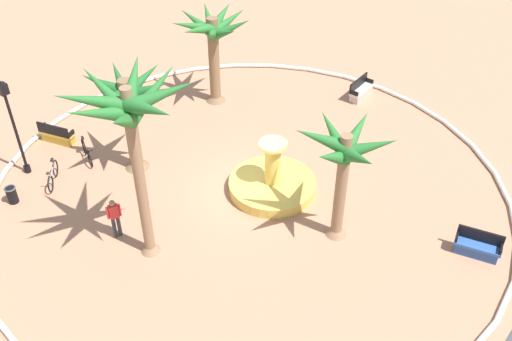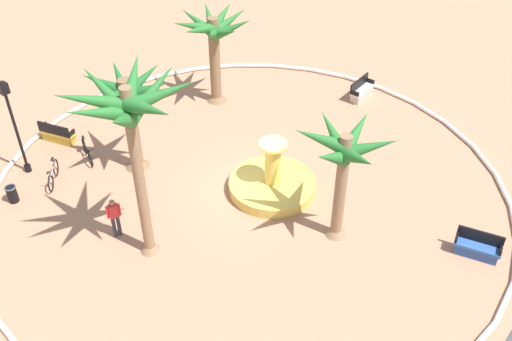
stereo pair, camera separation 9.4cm
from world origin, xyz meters
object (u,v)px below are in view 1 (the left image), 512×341
Objects in this scene: fountain at (272,184)px; person_pedestrian_stroll at (115,216)px; palm_tree_by_curb at (130,119)px; palm_tree_mid_plaza at (128,105)px; palm_tree_near_fountain at (213,36)px; lamppost at (13,121)px; bench_west at (57,135)px; trash_bin at (12,194)px; bicycle_by_lamppost at (53,175)px; bicycle_red_frame at (87,152)px; palm_tree_far_side at (344,159)px; bench_east at (361,91)px; bench_north at (477,247)px.

person_pedestrian_stroll is at bearing -25.91° from fountain.
palm_tree_by_curb reaches higher than palm_tree_mid_plaza.
palm_tree_by_curb is at bearing 29.63° from palm_tree_near_fountain.
person_pedestrian_stroll is (0.05, 5.87, -1.60)m from lamppost.
bench_west is 2.30× the size of trash_bin.
palm_tree_by_curb is 7.93m from bicycle_by_lamppost.
palm_tree_far_side is at bearing 105.68° from bicycle_red_frame.
bicycle_by_lamppost is (1.83, 2.27, 0.04)m from bench_west.
palm_tree_by_curb is 5.70m from palm_tree_mid_plaza.
palm_tree_mid_plaza is at bearing -21.57° from bench_east.
bench_east is 1.26× the size of bicycle_by_lamppost.
lamppost is (3.17, -3.29, -0.50)m from palm_tree_mid_plaza.
lamppost is 2.56× the size of person_pedestrian_stroll.
trash_bin is (1.46, 1.24, -2.17)m from lamppost.
bicycle_by_lamppost is at bearing -64.33° from bench_north.
lamppost is at bearing -56.93° from fountain.
trash_bin is at bearing 40.44° from lamppost.
person_pedestrian_stroll is at bearing 106.89° from trash_bin.
palm_tree_far_side is (-4.98, 4.61, -2.19)m from palm_tree_by_curb.
bicycle_by_lamppost is at bearing -91.03° from palm_tree_by_curb.
bench_north is at bearing 107.28° from bench_west.
person_pedestrian_stroll reaches higher than bench_west.
bench_north is (-2.31, 4.45, -3.14)m from palm_tree_far_side.
palm_tree_by_curb is 4.96m from person_pedestrian_stroll.
lamppost is at bearing -30.28° from bicycle_red_frame.
bench_east is at bearing 151.95° from bicycle_red_frame.
bicycle_red_frame is at bearing -7.84° from palm_tree_near_fountain.
fountain is 2.04× the size of person_pedestrian_stroll.
bicycle_red_frame is at bearing -64.82° from fountain.
palm_tree_far_side is 3.67× the size of bicycle_by_lamppost.
fountain reaches higher than bicycle_red_frame.
fountain reaches higher than bench_north.
bench_west is at bearing -69.59° from fountain.
fountain is at bearing 115.18° from bicycle_red_frame.
bench_west is (-1.93, -8.17, -5.33)m from palm_tree_by_curb.
palm_tree_by_curb is (5.44, -1.26, 5.36)m from fountain.
trash_bin is at bearing 29.76° from bench_west.
lamppost is at bearing -65.54° from bench_north.
trash_bin is (15.46, -6.33, 0.04)m from bench_east.
bench_west is 1.31× the size of bicycle_by_lamppost.
bench_west is 0.38× the size of lamppost.
palm_tree_near_fountain reaches higher than palm_tree_mid_plaza.
bench_west is 0.98× the size of person_pedestrian_stroll.
bench_north is 12.98m from person_pedestrian_stroll.
fountain is 6.34m from person_pedestrian_stroll.
palm_tree_by_curb is 4.34× the size of bench_east.
palm_tree_mid_plaza reaches higher than bench_west.
palm_tree_by_curb reaches higher than bench_north.
fountain is at bearing 154.09° from person_pedestrian_stroll.
palm_tree_mid_plaza is 6.10× the size of trash_bin.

